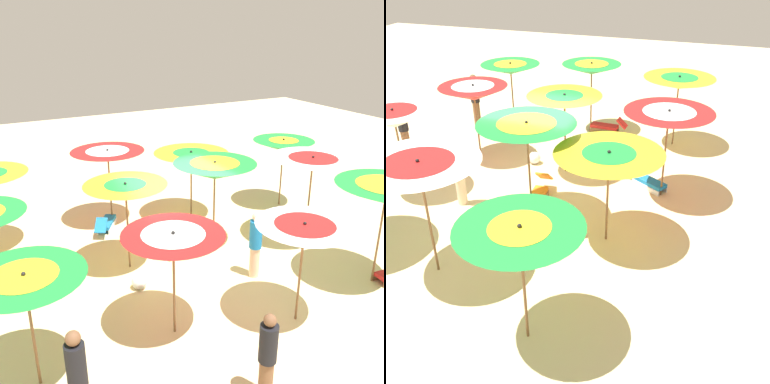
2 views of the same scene
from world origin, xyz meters
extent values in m
cube|color=beige|center=(0.00, 0.00, -0.02)|extent=(39.14, 39.14, 0.04)
cylinder|color=brown|center=(-1.77, 4.70, 1.03)|extent=(0.05, 0.05, 2.05)
cone|color=#1E8C38|center=(-1.77, 4.70, 2.05)|extent=(1.98, 1.98, 0.36)
cone|color=yellow|center=(-1.77, 4.70, 2.15)|extent=(0.95, 0.95, 0.17)
sphere|color=black|center=(-1.77, 4.70, 2.26)|extent=(0.07, 0.07, 0.07)
cylinder|color=brown|center=(-2.28, 1.59, 0.97)|extent=(0.05, 0.05, 1.94)
cone|color=yellow|center=(-2.28, 1.59, 1.94)|extent=(2.27, 2.27, 0.35)
cone|color=#1E8C38|center=(-2.28, 1.59, 2.04)|extent=(1.11, 1.11, 0.17)
sphere|color=black|center=(-2.28, 1.59, 2.15)|extent=(0.07, 0.07, 0.07)
cylinder|color=brown|center=(-3.11, -0.75, 1.06)|extent=(0.05, 0.05, 2.11)
cone|color=red|center=(-3.11, -0.75, 2.11)|extent=(2.16, 2.16, 0.32)
cone|color=white|center=(-3.11, -0.75, 2.19)|extent=(1.26, 1.26, 0.19)
sphere|color=black|center=(-3.11, -0.75, 2.31)|extent=(0.07, 0.07, 0.07)
cylinder|color=brown|center=(0.67, 3.68, 1.13)|extent=(0.05, 0.05, 2.25)
cone|color=white|center=(0.67, 3.68, 2.25)|extent=(2.27, 2.27, 0.36)
cone|color=red|center=(0.67, 3.68, 2.33)|extent=(1.31, 1.31, 0.21)
sphere|color=black|center=(0.67, 3.68, 2.46)|extent=(0.07, 0.07, 0.07)
cylinder|color=brown|center=(-0.34, 1.24, 1.08)|extent=(0.05, 0.05, 2.15)
cone|color=#1E8C38|center=(-0.34, 1.24, 2.15)|extent=(2.20, 2.20, 0.45)
cone|color=yellow|center=(-0.34, 1.24, 2.25)|extent=(1.30, 1.30, 0.27)
sphere|color=black|center=(-0.34, 1.24, 2.41)|extent=(0.07, 0.07, 0.07)
cylinder|color=brown|center=(-0.30, -1.24, 1.03)|extent=(0.05, 0.05, 2.06)
cone|color=yellow|center=(-0.30, -1.24, 2.06)|extent=(2.01, 2.01, 0.32)
cone|color=#1E8C38|center=(-0.30, -1.24, 2.15)|extent=(1.00, 1.00, 0.16)
sphere|color=black|center=(-0.30, -1.24, 2.25)|extent=(0.07, 0.07, 0.07)
cylinder|color=brown|center=(3.07, 3.64, 1.12)|extent=(0.05, 0.05, 2.23)
cylinder|color=brown|center=(3.33, 1.05, 0.98)|extent=(0.05, 0.05, 1.96)
cone|color=white|center=(3.33, 1.05, 1.96)|extent=(1.92, 1.92, 0.43)
cone|color=red|center=(3.33, 1.05, 2.05)|extent=(1.18, 1.18, 0.27)
sphere|color=black|center=(3.33, 1.05, 2.21)|extent=(0.07, 0.07, 0.07)
cylinder|color=brown|center=(2.49, -1.35, 0.98)|extent=(0.05, 0.05, 1.96)
cone|color=red|center=(2.49, -1.35, 1.96)|extent=(1.95, 1.95, 0.42)
cone|color=white|center=(2.49, -1.35, 2.05)|extent=(1.20, 1.20, 0.26)
sphere|color=black|center=(2.49, -1.35, 2.20)|extent=(0.07, 0.07, 0.07)
cylinder|color=brown|center=(2.62, -3.99, 0.99)|extent=(0.05, 0.05, 1.97)
cone|color=#1E8C38|center=(2.62, -3.99, 1.97)|extent=(1.96, 1.96, 0.34)
cone|color=yellow|center=(2.62, -3.99, 2.05)|extent=(1.08, 1.08, 0.19)
sphere|color=black|center=(2.62, -3.99, 2.17)|extent=(0.07, 0.07, 0.07)
cube|color=olive|center=(-0.38, 0.62, 0.07)|extent=(0.11, 0.89, 0.14)
cube|color=olive|center=(-0.04, 0.65, 0.07)|extent=(0.11, 0.89, 0.14)
cube|color=orange|center=(-0.21, 0.63, 0.19)|extent=(0.42, 0.92, 0.10)
cube|color=orange|center=(-0.15, -0.02, 0.42)|extent=(0.38, 0.48, 0.39)
cube|color=olive|center=(-0.55, -4.26, 0.07)|extent=(0.93, 0.08, 0.14)
cube|color=silver|center=(-2.85, -1.17, 0.07)|extent=(0.83, 0.53, 0.14)
cube|color=silver|center=(-2.67, -0.89, 0.07)|extent=(0.83, 0.53, 0.14)
cube|color=#1972B7|center=(-2.76, -1.03, 0.19)|extent=(0.98, 0.78, 0.10)
cube|color=#1972B7|center=(-2.20, -1.38, 0.39)|extent=(0.51, 0.49, 0.34)
cylinder|color=beige|center=(1.55, 1.26, 0.39)|extent=(0.24, 0.24, 0.79)
cylinder|color=#1972BF|center=(1.55, 1.26, 1.13)|extent=(0.30, 0.30, 0.69)
sphere|color=beige|center=(1.55, 1.26, 1.58)|extent=(0.21, 0.21, 0.21)
cylinder|color=brown|center=(4.69, -0.78, 0.38)|extent=(0.24, 0.24, 0.76)
cylinder|color=black|center=(4.69, -0.78, 1.10)|extent=(0.30, 0.30, 0.67)
sphere|color=brown|center=(4.69, -0.78, 1.53)|extent=(0.21, 0.21, 0.21)
cylinder|color=black|center=(3.84, -3.58, 1.20)|extent=(0.30, 0.30, 0.73)
sphere|color=brown|center=(3.84, -3.58, 1.67)|extent=(0.23, 0.23, 0.23)
sphere|color=white|center=(0.72, -1.40, 0.18)|extent=(0.36, 0.36, 0.36)
camera|label=1|loc=(9.07, -4.50, 5.82)|focal=41.44mm
camera|label=2|loc=(-4.32, 9.61, 6.00)|focal=42.50mm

